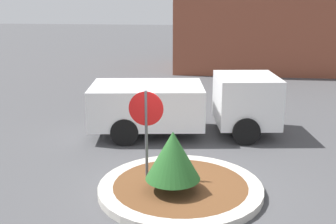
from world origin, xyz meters
The scene contains 6 objects.
ground_plane centered at (0.00, 0.00, 0.00)m, with size 120.00×120.00×0.00m, color #474749.
traffic_island centered at (0.00, 0.00, 0.09)m, with size 3.80×3.80×0.18m.
stop_sign centered at (-0.85, 0.40, 1.60)m, with size 0.82×0.07×2.29m.
island_shrub centered at (-0.14, -0.31, 1.01)m, with size 1.22×1.22×1.38m.
utility_truck centered at (-0.25, 4.31, 1.04)m, with size 6.21×3.10×1.93m.
storefront_building centered at (5.58, 17.92, 3.41)m, with size 14.81×6.07×6.82m.
Camera 1 is at (0.79, -8.89, 4.36)m, focal length 45.00 mm.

